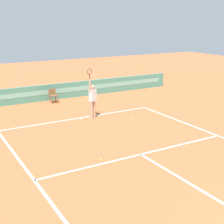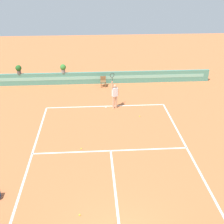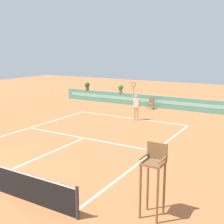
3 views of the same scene
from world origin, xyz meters
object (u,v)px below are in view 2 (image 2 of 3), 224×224
at_px(potted_plant_left, 63,68).
at_px(potted_plant_far_left, 19,69).
at_px(tennis_ball_by_sideline, 80,215).
at_px(tennis_player, 115,94).
at_px(tennis_ball_mid_court, 81,149).
at_px(tennis_ball_near_baseline, 140,116).
at_px(ball_kid_chair, 103,81).

bearing_deg(potted_plant_left, potted_plant_far_left, 180.00).
bearing_deg(tennis_ball_by_sideline, tennis_player, 77.54).
height_order(potted_plant_far_left, potted_plant_left, same).
height_order(tennis_ball_by_sideline, potted_plant_far_left, potted_plant_far_left).
bearing_deg(tennis_player, tennis_ball_mid_court, -113.87).
distance_m(tennis_ball_by_sideline, potted_plant_far_left, 15.36).
bearing_deg(potted_plant_far_left, tennis_ball_mid_court, -61.66).
relative_size(tennis_ball_mid_court, potted_plant_left, 0.09).
distance_m(tennis_player, potted_plant_far_left, 8.86).
bearing_deg(tennis_ball_near_baseline, potted_plant_left, 130.82).
xyz_separation_m(tennis_ball_mid_court, tennis_ball_by_sideline, (0.07, -4.60, 0.00)).
bearing_deg(tennis_ball_by_sideline, potted_plant_far_left, 110.36).
height_order(tennis_player, tennis_ball_near_baseline, tennis_player).
bearing_deg(tennis_player, ball_kid_chair, 98.67).
bearing_deg(tennis_player, tennis_ball_by_sideline, -102.46).
relative_size(tennis_ball_near_baseline, tennis_ball_mid_court, 1.00).
relative_size(ball_kid_chair, potted_plant_far_left, 1.17).
relative_size(tennis_player, tennis_ball_by_sideline, 38.01).
distance_m(ball_kid_chair, tennis_ball_mid_court, 9.15).
bearing_deg(tennis_ball_by_sideline, tennis_ball_mid_court, 90.86).
distance_m(tennis_ball_near_baseline, potted_plant_far_left, 10.99).
bearing_deg(tennis_ball_by_sideline, ball_kid_chair, 83.81).
bearing_deg(potted_plant_far_left, tennis_player, -33.07).
bearing_deg(ball_kid_chair, tennis_ball_by_sideline, -96.19).
bearing_deg(potted_plant_left, tennis_ball_near_baseline, -49.18).
bearing_deg(ball_kid_chair, tennis_ball_mid_court, -99.74).
bearing_deg(ball_kid_chair, tennis_player, -81.33).
bearing_deg(tennis_ball_by_sideline, potted_plant_left, 96.97).
distance_m(tennis_ball_by_sideline, potted_plant_left, 14.51).
height_order(tennis_ball_mid_court, tennis_ball_by_sideline, same).
relative_size(ball_kid_chair, potted_plant_left, 1.17).
xyz_separation_m(tennis_ball_near_baseline, tennis_ball_mid_court, (-3.70, -3.50, 0.00)).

